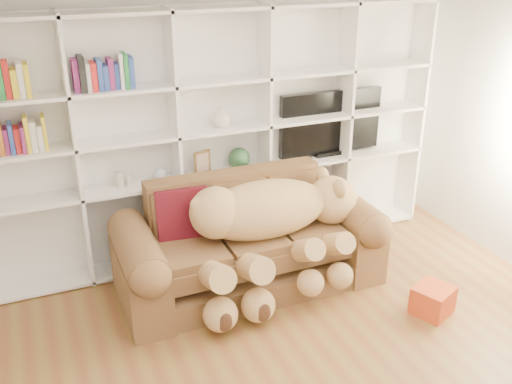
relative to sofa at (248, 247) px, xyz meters
name	(u,v)px	position (x,y,z in m)	size (l,w,h in m)	color
wall_back	(214,117)	(-0.01, 0.85, 0.98)	(5.00, 0.02, 2.70)	silver
bookshelf	(194,129)	(-0.25, 0.71, 0.94)	(4.43, 0.35, 2.40)	white
sofa	(248,247)	(0.00, 0.00, 0.00)	(2.32, 1.00, 0.98)	brown
teddy_bear	(270,224)	(0.13, -0.20, 0.31)	(1.71, 0.94, 0.99)	tan
throw_pillow	(183,215)	(-0.54, 0.16, 0.36)	(0.46, 0.15, 0.46)	#540E17
gift_box	(433,300)	(1.26, -1.04, -0.25)	(0.30, 0.28, 0.24)	#C9431A
tv	(330,123)	(1.20, 0.70, 0.82)	(1.12, 0.18, 0.66)	black
picture_frame	(202,162)	(-0.20, 0.65, 0.62)	(0.18, 0.03, 0.22)	brown
green_vase	(239,159)	(0.18, 0.65, 0.60)	(0.21, 0.21, 0.21)	#2D5933
figurine_tall	(120,179)	(-0.98, 0.65, 0.57)	(0.07, 0.07, 0.14)	beige
figurine_short	(130,179)	(-0.89, 0.65, 0.56)	(0.07, 0.07, 0.12)	beige
snow_globe	(161,175)	(-0.60, 0.65, 0.56)	(0.11, 0.11, 0.11)	white
shelf_vase	(221,117)	(0.00, 0.65, 1.04)	(0.18, 0.18, 0.19)	beige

